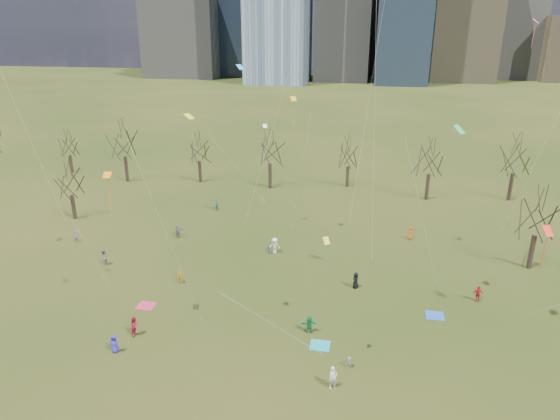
% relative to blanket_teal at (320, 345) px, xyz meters
% --- Properties ---
extents(ground, '(500.00, 500.00, 0.00)m').
position_rel_blanket_teal_xyz_m(ground, '(-5.62, -0.05, -0.01)').
color(ground, black).
rests_on(ground, ground).
extents(bare_tree_row, '(113.04, 29.80, 9.50)m').
position_rel_blanket_teal_xyz_m(bare_tree_row, '(-5.71, 37.17, 6.10)').
color(bare_tree_row, black).
rests_on(bare_tree_row, ground).
extents(blanket_teal, '(1.60, 1.50, 0.03)m').
position_rel_blanket_teal_xyz_m(blanket_teal, '(0.00, 0.00, 0.00)').
color(blanket_teal, teal).
rests_on(blanket_teal, ground).
extents(blanket_navy, '(1.60, 1.50, 0.03)m').
position_rel_blanket_teal_xyz_m(blanket_navy, '(9.61, 6.38, 0.00)').
color(blanket_navy, '#244BA9').
rests_on(blanket_navy, ground).
extents(blanket_crimson, '(1.60, 1.50, 0.03)m').
position_rel_blanket_teal_xyz_m(blanket_crimson, '(-16.58, 3.02, 0.00)').
color(blanket_crimson, '#BF2646').
rests_on(blanket_crimson, ground).
extents(person_0, '(0.85, 0.63, 1.57)m').
position_rel_blanket_teal_xyz_m(person_0, '(-15.92, -3.97, 0.77)').
color(person_0, '#2F28AE').
rests_on(person_0, ground).
extents(person_1, '(0.78, 0.73, 1.79)m').
position_rel_blanket_teal_xyz_m(person_1, '(1.46, -4.85, 0.88)').
color(person_1, silver).
rests_on(person_1, ground).
extents(person_2, '(0.71, 0.90, 1.78)m').
position_rel_blanket_teal_xyz_m(person_2, '(-15.36, -1.47, 0.88)').
color(person_2, '#AA182F').
rests_on(person_2, ground).
extents(person_3, '(0.61, 0.73, 0.99)m').
position_rel_blanket_teal_xyz_m(person_3, '(2.47, -2.36, 0.48)').
color(person_3, '#5A5A5E').
rests_on(person_3, ground).
extents(person_4, '(0.90, 0.92, 1.55)m').
position_rel_blanket_teal_xyz_m(person_4, '(-15.05, 7.71, 0.76)').
color(person_4, gold).
rests_on(person_4, ground).
extents(person_5, '(1.56, 0.82, 1.61)m').
position_rel_blanket_teal_xyz_m(person_5, '(-1.13, 1.65, 0.79)').
color(person_5, '#1B7B3D').
rests_on(person_5, ground).
extents(person_6, '(0.81, 0.97, 1.68)m').
position_rel_blanket_teal_xyz_m(person_6, '(2.35, 10.11, 0.83)').
color(person_6, black).
rests_on(person_6, ground).
extents(person_7, '(0.39, 0.56, 1.46)m').
position_rel_blanket_teal_xyz_m(person_7, '(-31.09, 14.99, 0.71)').
color(person_7, '#A251A3').
rests_on(person_7, ground).
extents(person_8, '(0.50, 0.57, 1.00)m').
position_rel_blanket_teal_xyz_m(person_8, '(-7.73, 16.08, 0.48)').
color(person_8, '#215992').
rests_on(person_8, ground).
extents(person_9, '(1.23, 0.74, 1.86)m').
position_rel_blanket_teal_xyz_m(person_9, '(-7.11, 16.44, 0.92)').
color(person_9, silver).
rests_on(person_9, ground).
extents(person_10, '(0.99, 0.54, 1.59)m').
position_rel_blanket_teal_xyz_m(person_10, '(13.73, 9.69, 0.78)').
color(person_10, '#AF1925').
rests_on(person_10, ground).
extents(person_11, '(1.21, 1.55, 1.64)m').
position_rel_blanket_teal_xyz_m(person_11, '(-19.59, 18.53, 0.81)').
color(person_11, slate).
rests_on(person_11, ground).
extents(person_12, '(0.83, 0.95, 1.63)m').
position_rel_blanket_teal_xyz_m(person_12, '(8.28, 23.33, 0.80)').
color(person_12, '#D74F17').
rests_on(person_12, ground).
extents(person_13, '(0.75, 0.80, 1.83)m').
position_rel_blanket_teal_xyz_m(person_13, '(-17.75, 28.48, 0.90)').
color(person_13, '#176A57').
rests_on(person_13, ground).
extents(person_14, '(0.81, 0.95, 1.71)m').
position_rel_blanket_teal_xyz_m(person_14, '(-24.66, 10.02, 0.84)').
color(person_14, slate).
rests_on(person_14, ground).
extents(kites_airborne, '(64.99, 40.40, 30.72)m').
position_rel_blanket_teal_xyz_m(kites_airborne, '(-4.16, 12.01, 12.64)').
color(kites_airborne, orange).
rests_on(kites_airborne, ground).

